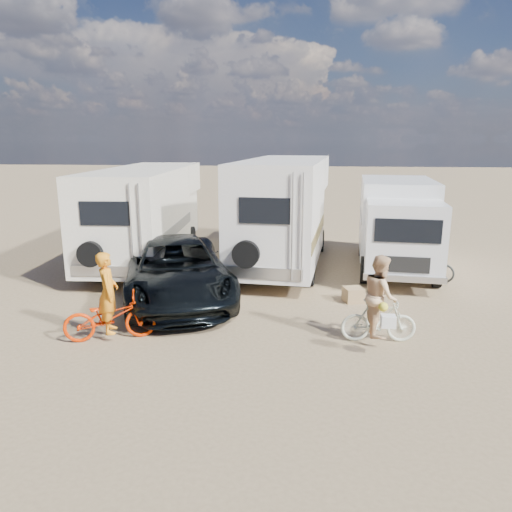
# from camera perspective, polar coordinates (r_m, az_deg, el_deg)

# --- Properties ---
(ground) EXTENTS (140.00, 140.00, 0.00)m
(ground) POSITION_cam_1_polar(r_m,az_deg,el_deg) (10.54, 2.19, -10.42)
(ground) COLOR #907756
(ground) RESTS_ON ground
(rv_main) EXTENTS (3.16, 7.86, 3.63)m
(rv_main) POSITION_cam_1_polar(r_m,az_deg,el_deg) (16.62, 3.36, 5.04)
(rv_main) COLOR silver
(rv_main) RESTS_ON ground
(rv_left) EXTENTS (3.02, 8.31, 3.30)m
(rv_left) POSITION_cam_1_polar(r_m,az_deg,el_deg) (17.71, -12.79, 4.72)
(rv_left) COLOR beige
(rv_left) RESTS_ON ground
(box_truck) EXTENTS (2.84, 6.13, 2.96)m
(box_truck) POSITION_cam_1_polar(r_m,az_deg,el_deg) (16.66, 16.33, 3.35)
(box_truck) COLOR silver
(box_truck) RESTS_ON ground
(dark_suv) EXTENTS (4.58, 6.48, 1.64)m
(dark_suv) POSITION_cam_1_polar(r_m,az_deg,el_deg) (13.38, -9.42, -1.61)
(dark_suv) COLOR black
(dark_suv) RESTS_ON ground
(bike_man) EXTENTS (2.08, 1.31, 1.03)m
(bike_man) POSITION_cam_1_polar(r_m,az_deg,el_deg) (11.09, -16.85, -6.91)
(bike_man) COLOR red
(bike_man) RESTS_ON ground
(bike_woman) EXTENTS (1.64, 0.56, 0.97)m
(bike_woman) POSITION_cam_1_polar(r_m,az_deg,el_deg) (10.84, 14.25, -7.38)
(bike_woman) COLOR beige
(bike_woman) RESTS_ON ground
(rider_man) EXTENTS (0.62, 0.76, 1.79)m
(rider_man) POSITION_cam_1_polar(r_m,az_deg,el_deg) (10.97, -16.99, -5.04)
(rider_man) COLOR orange
(rider_man) RESTS_ON ground
(rider_woman) EXTENTS (0.72, 0.89, 1.75)m
(rider_woman) POSITION_cam_1_polar(r_m,az_deg,el_deg) (10.71, 14.38, -5.42)
(rider_woman) COLOR tan
(rider_woman) RESTS_ON ground
(bike_parked) EXTENTS (1.79, 1.28, 0.90)m
(bike_parked) POSITION_cam_1_polar(r_m,az_deg,el_deg) (15.97, 19.44, -1.10)
(bike_parked) COLOR #292C29
(bike_parked) RESTS_ON ground
(cooler) EXTENTS (0.56, 0.46, 0.40)m
(cooler) POSITION_cam_1_polar(r_m,az_deg,el_deg) (14.28, -8.08, -3.17)
(cooler) COLOR teal
(cooler) RESTS_ON ground
(crate) EXTENTS (0.61, 0.61, 0.39)m
(crate) POSITION_cam_1_polar(r_m,az_deg,el_deg) (13.39, 11.40, -4.49)
(crate) COLOR olive
(crate) RESTS_ON ground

